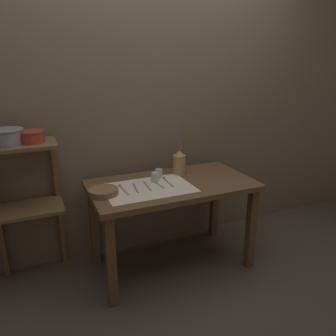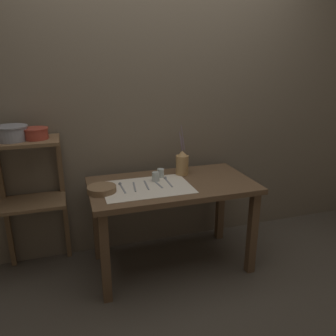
{
  "view_description": "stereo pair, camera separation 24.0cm",
  "coord_description": "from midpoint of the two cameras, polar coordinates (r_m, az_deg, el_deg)",
  "views": [
    {
      "loc": [
        -0.94,
        -2.09,
        1.57
      ],
      "look_at": [
        -0.03,
        0.0,
        0.82
      ],
      "focal_mm": 35.0,
      "sensor_mm": 36.0,
      "label": 1
    },
    {
      "loc": [
        -0.72,
        -2.18,
        1.57
      ],
      "look_at": [
        -0.03,
        0.0,
        0.82
      ],
      "focal_mm": 35.0,
      "sensor_mm": 36.0,
      "label": 2
    }
  ],
  "objects": [
    {
      "name": "glass_tumbler_near",
      "position": [
        2.46,
        -5.05,
        -1.62
      ],
      "size": [
        0.06,
        0.06,
        0.07
      ],
      "color": "#B7C1BC",
      "rests_on": "wooden_table"
    },
    {
      "name": "metal_pot_small",
      "position": [
        2.41,
        -25.36,
        5.02
      ],
      "size": [
        0.18,
        0.18,
        0.08
      ],
      "color": "#9E3828",
      "rests_on": "wooden_shelf_unit"
    },
    {
      "name": "linen_cloth",
      "position": [
        2.36,
        -6.36,
        -3.53
      ],
      "size": [
        0.63,
        0.42,
        0.0
      ],
      "color": "beige",
      "rests_on": "wooden_table"
    },
    {
      "name": "fork_inner",
      "position": [
        2.41,
        -4.58,
        -2.88
      ],
      "size": [
        0.03,
        0.18,
        0.0
      ],
      "color": "gray",
      "rests_on": "wooden_table"
    },
    {
      "name": "wooden_shelf_unit",
      "position": [
        2.55,
        -26.06,
        -2.99
      ],
      "size": [
        0.47,
        0.32,
        1.05
      ],
      "color": "brown",
      "rests_on": "ground_plane"
    },
    {
      "name": "wooden_bowl",
      "position": [
        2.29,
        -14.16,
        -4.1
      ],
      "size": [
        0.2,
        0.2,
        0.04
      ],
      "color": "brown",
      "rests_on": "wooden_table"
    },
    {
      "name": "glass_tumbler_far",
      "position": [
        2.55,
        -4.3,
        -0.96
      ],
      "size": [
        0.05,
        0.05,
        0.07
      ],
      "color": "#B7C1BC",
      "rests_on": "wooden_table"
    },
    {
      "name": "knife_center",
      "position": [
        2.36,
        -8.59,
        -3.51
      ],
      "size": [
        0.04,
        0.18,
        0.0
      ],
      "color": "gray",
      "rests_on": "wooden_table"
    },
    {
      "name": "ground_plane",
      "position": [
        2.78,
        -1.97,
        -16.35
      ],
      "size": [
        12.0,
        12.0,
        0.0
      ],
      "primitive_type": "plane",
      "color": "#473F35"
    },
    {
      "name": "pitcher_with_flowers",
      "position": [
        2.61,
        -0.64,
        0.82
      ],
      "size": [
        0.1,
        0.1,
        0.39
      ],
      "color": "#A87F4C",
      "rests_on": "wooden_table"
    },
    {
      "name": "metal_pot_large",
      "position": [
        2.42,
        -29.06,
        4.82
      ],
      "size": [
        0.22,
        0.22,
        0.1
      ],
      "color": "gray",
      "rests_on": "wooden_shelf_unit"
    },
    {
      "name": "stone_wall_back",
      "position": [
        2.73,
        -5.72,
        10.23
      ],
      "size": [
        7.0,
        0.06,
        2.4
      ],
      "color": "#6B5E4C",
      "rests_on": "ground_plane"
    },
    {
      "name": "fork_outer",
      "position": [
        2.39,
        -6.52,
        -3.17
      ],
      "size": [
        0.02,
        0.19,
        0.0
      ],
      "color": "gray",
      "rests_on": "wooden_table"
    },
    {
      "name": "spoon_outer",
      "position": [
        2.38,
        -10.97,
        -3.39
      ],
      "size": [
        0.02,
        0.2,
        0.02
      ],
      "color": "gray",
      "rests_on": "wooden_table"
    },
    {
      "name": "spoon_inner",
      "position": [
        2.49,
        -3.16,
        -2.12
      ],
      "size": [
        0.02,
        0.2,
        0.02
      ],
      "color": "gray",
      "rests_on": "wooden_table"
    },
    {
      "name": "wooden_table",
      "position": [
        2.49,
        -2.11,
        -4.78
      ],
      "size": [
        1.22,
        0.66,
        0.7
      ],
      "color": "brown",
      "rests_on": "ground_plane"
    }
  ]
}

